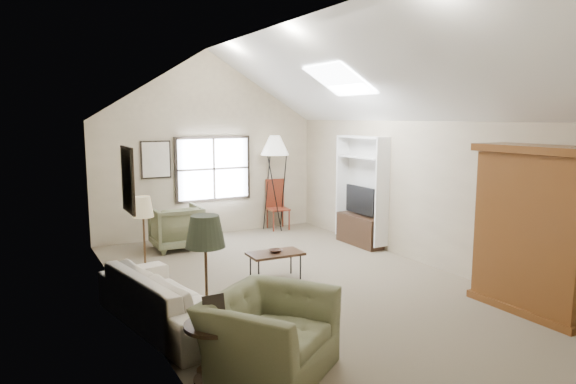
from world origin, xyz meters
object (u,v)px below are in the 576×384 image
sofa (169,297)px  coffee_table (275,266)px  armoire (536,230)px  armchair_far (176,227)px  side_chair (278,205)px  armchair_near (269,335)px  side_table (215,352)px

sofa → coffee_table: size_ratio=2.75×
armoire → armchair_far: 6.39m
armoire → armchair_far: size_ratio=2.33×
armchair_far → side_chair: 2.66m
armoire → side_chair: armoire is taller
coffee_table → side_chair: side_chair is taller
sofa → armchair_near: 1.79m
armoire → coffee_table: bearing=130.3°
armchair_near → sofa: bearing=73.0°
armchair_near → side_table: size_ratio=2.09×
side_chair → armchair_near: bearing=-113.1°
armoire → sofa: 4.83m
armchair_near → side_chair: 6.75m
coffee_table → side_table: bearing=-128.0°
armchair_far → coffee_table: 2.80m
armchair_near → coffee_table: (1.45, 2.65, -0.18)m
armoire → side_table: (-4.38, 0.28, -0.80)m
armchair_far → coffee_table: bearing=108.8°
armchair_near → coffee_table: size_ratio=1.44×
armchair_near → coffee_table: 3.03m
side_chair → armoire: bearing=-78.7°
armoire → coffee_table: armoire is taller
sofa → armchair_far: armchair_far is taller
armchair_far → side_chair: bearing=-164.8°
sofa → armchair_near: (0.54, -1.71, 0.06)m
armoire → coffee_table: (-2.40, 2.82, -0.88)m
armchair_near → side_chair: (3.22, 5.92, 0.17)m
armoire → coffee_table: size_ratio=2.55×
armchair_near → side_chair: bearing=27.0°
armchair_far → side_table: size_ratio=1.59×
armchair_far → coffee_table: size_ratio=1.10×
sofa → side_chair: side_chair is taller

